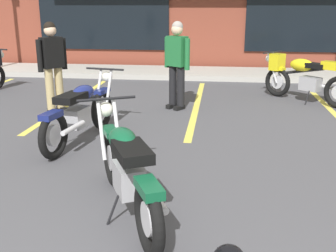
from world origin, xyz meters
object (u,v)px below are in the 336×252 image
Objects in this scene: motorcycle_foreground_classic at (127,169)px; motorcycle_silver_naked at (81,111)px; motorcycle_black_cruiser at (303,76)px; person_by_back_row at (53,62)px; person_in_shorts_foreground at (177,60)px.

motorcycle_foreground_classic and motorcycle_silver_naked have the same top height.
motorcycle_black_cruiser is 5.05m from person_by_back_row.
motorcycle_silver_naked is 2.53m from person_in_shorts_foreground.
motorcycle_black_cruiser is at bearing 21.08° from person_in_shorts_foreground.
motorcycle_foreground_classic is at bearing -60.61° from motorcycle_silver_naked.
motorcycle_black_cruiser is (2.57, 5.21, 0.07)m from motorcycle_foreground_classic.
person_in_shorts_foreground is (-2.54, -0.98, 0.42)m from motorcycle_black_cruiser.
motorcycle_silver_naked is at bearing -118.69° from person_in_shorts_foreground.
person_in_shorts_foreground is (0.04, 4.23, 0.49)m from motorcycle_foreground_classic.
motorcycle_black_cruiser is at bearing 17.39° from person_by_back_row.
motorcycle_foreground_classic is 4.26m from person_in_shorts_foreground.
motorcycle_silver_naked is at bearing 119.39° from motorcycle_foreground_classic.
motorcycle_foreground_classic is 1.15× the size of motorcycle_black_cruiser.
motorcycle_silver_naked is at bearing -57.06° from person_by_back_row.
person_by_back_row is at bearing 122.94° from motorcycle_silver_naked.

